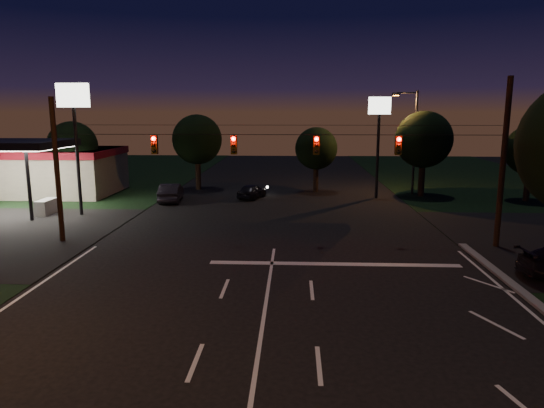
{
  "coord_description": "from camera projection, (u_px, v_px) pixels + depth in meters",
  "views": [
    {
      "loc": [
        1.04,
        -10.91,
        7.17
      ],
      "look_at": [
        0.03,
        11.04,
        3.0
      ],
      "focal_mm": 32.0,
      "sensor_mm": 36.0,
      "label": 1
    }
  ],
  "objects": [
    {
      "name": "ground",
      "position": [
        251.0,
        404.0,
        12.09
      ],
      "size": [
        140.0,
        140.0,
        0.0
      ],
      "primitive_type": "plane",
      "color": "black",
      "rests_on": "ground"
    },
    {
      "name": "stop_bar",
      "position": [
        334.0,
        264.0,
        23.24
      ],
      "size": [
        12.0,
        0.5,
        0.01
      ],
      "primitive_type": "cube",
      "color": "silver",
      "rests_on": "ground"
    },
    {
      "name": "utility_pole_right",
      "position": [
        496.0,
        247.0,
        26.26
      ],
      "size": [
        0.3,
        0.3,
        9.0
      ],
      "primitive_type": "cylinder",
      "color": "black",
      "rests_on": "ground"
    },
    {
      "name": "utility_pole_left",
      "position": [
        63.0,
        241.0,
        27.36
      ],
      "size": [
        0.28,
        0.28,
        8.0
      ],
      "primitive_type": "cylinder",
      "color": "black",
      "rests_on": "ground"
    },
    {
      "name": "signal_span",
      "position": [
        275.0,
        144.0,
        25.75
      ],
      "size": [
        24.0,
        0.4,
        1.56
      ],
      "color": "black",
      "rests_on": "ground"
    },
    {
      "name": "gas_station",
      "position": [
        33.0,
        168.0,
        42.46
      ],
      "size": [
        14.2,
        16.1,
        5.25
      ],
      "color": "gray",
      "rests_on": "ground"
    },
    {
      "name": "pole_sign_left_near",
      "position": [
        74.0,
        115.0,
        33.01
      ],
      "size": [
        2.2,
        0.3,
        9.1
      ],
      "color": "black",
      "rests_on": "ground"
    },
    {
      "name": "pole_sign_right",
      "position": [
        379.0,
        124.0,
        40.0
      ],
      "size": [
        1.8,
        0.3,
        8.4
      ],
      "color": "black",
      "rests_on": "ground"
    },
    {
      "name": "street_light_right_far",
      "position": [
        412.0,
        135.0,
        42.0
      ],
      "size": [
        2.2,
        0.35,
        9.0
      ],
      "color": "black",
      "rests_on": "ground"
    },
    {
      "name": "tree_far_a",
      "position": [
        74.0,
        147.0,
        41.67
      ],
      "size": [
        4.2,
        4.2,
        6.42
      ],
      "color": "black",
      "rests_on": "ground"
    },
    {
      "name": "tree_far_b",
      "position": [
        198.0,
        140.0,
        45.08
      ],
      "size": [
        4.6,
        4.6,
        6.98
      ],
      "color": "black",
      "rests_on": "ground"
    },
    {
      "name": "tree_far_c",
      "position": [
        316.0,
        149.0,
        43.71
      ],
      "size": [
        3.8,
        3.8,
        5.86
      ],
      "color": "black",
      "rests_on": "ground"
    },
    {
      "name": "tree_far_d",
      "position": [
        424.0,
        140.0,
        41.19
      ],
      "size": [
        4.8,
        4.8,
        7.3
      ],
      "color": "black",
      "rests_on": "ground"
    },
    {
      "name": "tree_far_e",
      "position": [
        530.0,
        151.0,
        38.98
      ],
      "size": [
        4.0,
        4.0,
        6.18
      ],
      "color": "black",
      "rests_on": "ground"
    },
    {
      "name": "car_oncoming_a",
      "position": [
        252.0,
        191.0,
        40.89
      ],
      "size": [
        2.52,
        3.88,
        1.23
      ],
      "primitive_type": "imported",
      "rotation": [
        0.0,
        0.0,
        2.82
      ],
      "color": "black",
      "rests_on": "ground"
    },
    {
      "name": "car_oncoming_b",
      "position": [
        171.0,
        192.0,
        39.46
      ],
      "size": [
        2.05,
        4.61,
        1.47
      ],
      "primitive_type": "imported",
      "rotation": [
        0.0,
        0.0,
        3.26
      ],
      "color": "black",
      "rests_on": "ground"
    }
  ]
}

